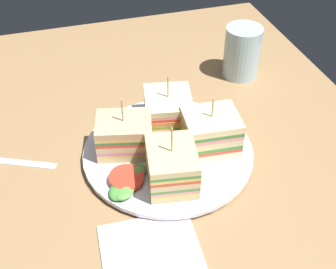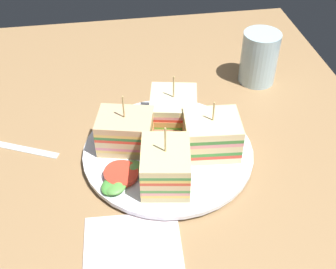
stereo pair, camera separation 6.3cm
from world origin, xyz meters
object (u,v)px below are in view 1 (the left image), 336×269
at_px(chip_pile, 165,144).
at_px(sandwich_wedge_2, 210,131).
at_px(sandwich_wedge_1, 172,166).
at_px(drinking_glass, 242,55).
at_px(plate, 168,152).
at_px(sandwich_wedge_0, 125,135).
at_px(sandwich_wedge_3, 168,110).
at_px(napkin, 154,265).

bearing_deg(chip_pile, sandwich_wedge_2, 79.99).
relative_size(sandwich_wedge_1, drinking_glass, 0.99).
relative_size(plate, drinking_glass, 2.65).
height_order(sandwich_wedge_0, drinking_glass, sandwich_wedge_0).
relative_size(plate, chip_pile, 3.48).
distance_m(sandwich_wedge_0, chip_pile, 0.06).
bearing_deg(drinking_glass, sandwich_wedge_2, -35.60).
relative_size(sandwich_wedge_3, drinking_glass, 0.96).
distance_m(sandwich_wedge_1, sandwich_wedge_3, 0.13).
bearing_deg(chip_pile, plate, 55.58).
bearing_deg(sandwich_wedge_3, napkin, -9.18).
bearing_deg(sandwich_wedge_0, chip_pile, -3.30).
xyz_separation_m(chip_pile, napkin, (0.18, -0.07, -0.02)).
relative_size(plate, sandwich_wedge_0, 2.76).
distance_m(sandwich_wedge_2, napkin, 0.22).
bearing_deg(plate, napkin, -21.56).
height_order(plate, sandwich_wedge_0, sandwich_wedge_0).
bearing_deg(sandwich_wedge_2, plate, -3.36).
bearing_deg(drinking_glass, sandwich_wedge_3, -56.74).
bearing_deg(sandwich_wedge_3, sandwich_wedge_2, 43.69).
bearing_deg(napkin, sandwich_wedge_1, 153.85).
bearing_deg(sandwich_wedge_2, napkin, 56.60).
height_order(plate, napkin, plate).
height_order(sandwich_wedge_1, sandwich_wedge_2, sandwich_wedge_1).
bearing_deg(plate, sandwich_wedge_1, -12.17).
bearing_deg(sandwich_wedge_1, chip_pile, 0.92).
bearing_deg(plate, sandwich_wedge_3, 163.22).
distance_m(plate, chip_pile, 0.01).
distance_m(sandwich_wedge_1, drinking_glass, 0.32).
distance_m(sandwich_wedge_3, drinking_glass, 0.21).
distance_m(plate, napkin, 0.19).
xyz_separation_m(sandwich_wedge_2, sandwich_wedge_3, (-0.07, -0.04, -0.00)).
height_order(sandwich_wedge_1, chip_pile, sandwich_wedge_1).
distance_m(sandwich_wedge_3, napkin, 0.26).
bearing_deg(drinking_glass, plate, -47.88).
xyz_separation_m(sandwich_wedge_0, chip_pile, (0.02, 0.06, -0.02)).
bearing_deg(sandwich_wedge_1, sandwich_wedge_2, -46.04).
relative_size(plate, sandwich_wedge_3, 2.75).
relative_size(sandwich_wedge_2, napkin, 0.61).
distance_m(sandwich_wedge_3, chip_pile, 0.06).
relative_size(plate, sandwich_wedge_1, 2.66).
relative_size(sandwich_wedge_3, napkin, 0.64).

